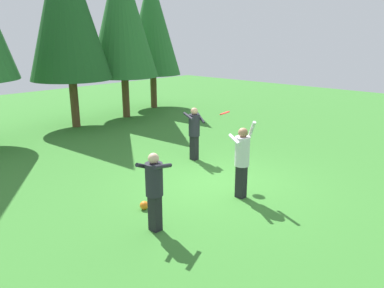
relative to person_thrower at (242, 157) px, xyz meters
The scene contains 10 objects.
ground_plane 1.40m from the person_thrower, 73.53° to the left, with size 40.00×40.00×0.00m, color #387A2D.
person_thrower is the anchor object (origin of this frame).
person_catcher 3.02m from the person_thrower, 63.93° to the left, with size 0.65×0.69×1.63m.
person_bystander 2.45m from the person_thrower, behind, with size 0.65×0.60×1.60m.
frisbee 1.51m from the person_thrower, 56.84° to the left, with size 0.34×0.33×0.12m.
ball_orange 2.49m from the person_thrower, 149.37° to the left, with size 0.19×0.19×0.19m, color orange.
ball_blue 5.48m from the person_thrower, 34.70° to the left, with size 0.23×0.23×0.23m, color blue.
tree_far_right 12.58m from the person_thrower, 58.08° to the left, with size 2.87×2.87×6.87m.
tree_center 10.19m from the person_thrower, 82.77° to the left, with size 3.25×3.25×7.76m.
tree_right 10.79m from the person_thrower, 67.62° to the left, with size 3.10×3.10×7.40m.
Camera 1 is at (-7.07, -5.63, 3.69)m, focal length 34.88 mm.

